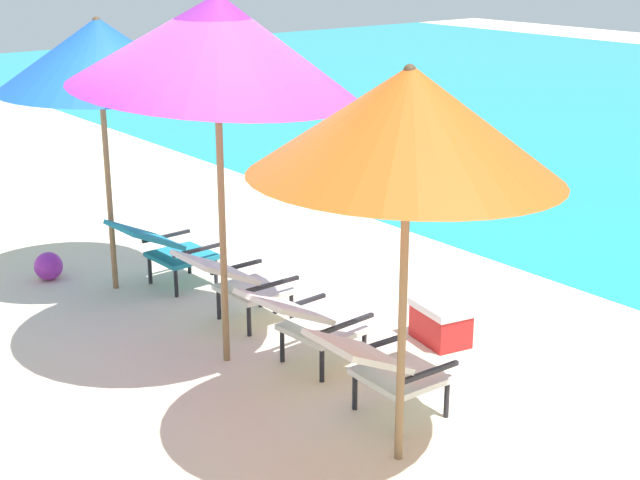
{
  "coord_description": "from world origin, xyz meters",
  "views": [
    {
      "loc": [
        5.44,
        -3.69,
        3.01
      ],
      "look_at": [
        0.0,
        0.59,
        0.75
      ],
      "focal_mm": 52.11,
      "sensor_mm": 36.0,
      "label": 1
    }
  ],
  "objects_px": {
    "lounge_chair_far_right": "(381,365)",
    "beach_ball": "(49,266)",
    "lounge_chair_near_right": "(305,319)",
    "beach_umbrella_center": "(216,43)",
    "lounge_chair_far_left": "(165,246)",
    "beach_umbrella_right": "(408,123)",
    "cooler_box": "(441,322)",
    "lounge_chair_near_left": "(236,280)",
    "beach_umbrella_left": "(99,55)"
  },
  "relations": [
    {
      "from": "beach_ball",
      "to": "cooler_box",
      "type": "height_order",
      "value": "cooler_box"
    },
    {
      "from": "beach_ball",
      "to": "lounge_chair_near_right",
      "type": "bearing_deg",
      "value": 13.64
    },
    {
      "from": "lounge_chair_near_right",
      "to": "lounge_chair_far_right",
      "type": "relative_size",
      "value": 1.02
    },
    {
      "from": "lounge_chair_near_left",
      "to": "beach_umbrella_center",
      "type": "distance_m",
      "value": 2.04
    },
    {
      "from": "beach_umbrella_center",
      "to": "beach_umbrella_left",
      "type": "bearing_deg",
      "value": 179.18
    },
    {
      "from": "lounge_chair_far_left",
      "to": "beach_umbrella_center",
      "type": "relative_size",
      "value": 0.32
    },
    {
      "from": "beach_umbrella_left",
      "to": "lounge_chair_far_left",
      "type": "bearing_deg",
      "value": 47.9
    },
    {
      "from": "beach_umbrella_center",
      "to": "beach_umbrella_right",
      "type": "xyz_separation_m",
      "value": [
        1.81,
        0.07,
        -0.28
      ]
    },
    {
      "from": "beach_umbrella_center",
      "to": "lounge_chair_far_right",
      "type": "bearing_deg",
      "value": 11.7
    },
    {
      "from": "lounge_chair_far_left",
      "to": "beach_ball",
      "type": "relative_size",
      "value": 3.42
    },
    {
      "from": "lounge_chair_near_left",
      "to": "lounge_chair_far_right",
      "type": "distance_m",
      "value": 1.88
    },
    {
      "from": "lounge_chair_far_right",
      "to": "beach_ball",
      "type": "distance_m",
      "value": 3.92
    },
    {
      "from": "lounge_chair_far_left",
      "to": "beach_ball",
      "type": "distance_m",
      "value": 1.18
    },
    {
      "from": "lounge_chair_far_left",
      "to": "lounge_chair_near_right",
      "type": "distance_m",
      "value": 2.08
    },
    {
      "from": "lounge_chair_far_left",
      "to": "cooler_box",
      "type": "relative_size",
      "value": 1.71
    },
    {
      "from": "lounge_chair_near_left",
      "to": "beach_umbrella_center",
      "type": "relative_size",
      "value": 0.31
    },
    {
      "from": "lounge_chair_near_right",
      "to": "beach_umbrella_left",
      "type": "xyz_separation_m",
      "value": [
        -2.39,
        -0.33,
        1.68
      ]
    },
    {
      "from": "lounge_chair_far_left",
      "to": "beach_umbrella_right",
      "type": "xyz_separation_m",
      "value": [
        3.38,
        -0.3,
        1.66
      ]
    },
    {
      "from": "beach_umbrella_right",
      "to": "lounge_chair_far_left",
      "type": "bearing_deg",
      "value": 174.89
    },
    {
      "from": "cooler_box",
      "to": "lounge_chair_far_right",
      "type": "bearing_deg",
      "value": -61.81
    },
    {
      "from": "beach_umbrella_right",
      "to": "lounge_chair_near_left",
      "type": "bearing_deg",
      "value": 171.5
    },
    {
      "from": "beach_umbrella_right",
      "to": "cooler_box",
      "type": "relative_size",
      "value": 4.6
    },
    {
      "from": "beach_umbrella_left",
      "to": "beach_umbrella_center",
      "type": "xyz_separation_m",
      "value": [
        1.89,
        -0.03,
        0.26
      ]
    },
    {
      "from": "lounge_chair_near_left",
      "to": "beach_ball",
      "type": "relative_size",
      "value": 3.36
    },
    {
      "from": "lounge_chair_far_right",
      "to": "cooler_box",
      "type": "relative_size",
      "value": 1.71
    },
    {
      "from": "lounge_chair_far_left",
      "to": "lounge_chair_far_right",
      "type": "bearing_deg",
      "value": -1.66
    },
    {
      "from": "lounge_chair_far_left",
      "to": "beach_umbrella_left",
      "type": "relative_size",
      "value": 0.37
    },
    {
      "from": "lounge_chair_near_left",
      "to": "beach_umbrella_left",
      "type": "xyz_separation_m",
      "value": [
        -1.41,
        -0.39,
        1.68
      ]
    },
    {
      "from": "cooler_box",
      "to": "beach_ball",
      "type": "bearing_deg",
      "value": -150.03
    },
    {
      "from": "cooler_box",
      "to": "lounge_chair_near_left",
      "type": "bearing_deg",
      "value": -138.78
    },
    {
      "from": "beach_umbrella_right",
      "to": "beach_ball",
      "type": "xyz_separation_m",
      "value": [
        -4.27,
        -0.43,
        -1.93
      ]
    },
    {
      "from": "lounge_chair_near_right",
      "to": "beach_ball",
      "type": "distance_m",
      "value": 3.06
    },
    {
      "from": "beach_umbrella_center",
      "to": "beach_umbrella_right",
      "type": "relative_size",
      "value": 1.17
    },
    {
      "from": "lounge_chair_near_left",
      "to": "beach_ball",
      "type": "height_order",
      "value": "lounge_chair_near_left"
    },
    {
      "from": "beach_umbrella_right",
      "to": "beach_umbrella_center",
      "type": "bearing_deg",
      "value": -177.7
    },
    {
      "from": "lounge_chair_far_left",
      "to": "cooler_box",
      "type": "xyz_separation_m",
      "value": [
        2.33,
        1.12,
        -0.24
      ]
    },
    {
      "from": "lounge_chair_far_left",
      "to": "lounge_chair_far_right",
      "type": "xyz_separation_m",
      "value": [
        2.97,
        -0.09,
        0.0
      ]
    },
    {
      "from": "beach_umbrella_left",
      "to": "beach_umbrella_right",
      "type": "distance_m",
      "value": 3.7
    },
    {
      "from": "beach_umbrella_right",
      "to": "cooler_box",
      "type": "height_order",
      "value": "beach_umbrella_right"
    },
    {
      "from": "lounge_chair_far_right",
      "to": "beach_ball",
      "type": "bearing_deg",
      "value": -170.48
    },
    {
      "from": "beach_ball",
      "to": "beach_umbrella_right",
      "type": "bearing_deg",
      "value": 5.76
    },
    {
      "from": "beach_umbrella_left",
      "to": "cooler_box",
      "type": "relative_size",
      "value": 4.68
    },
    {
      "from": "lounge_chair_far_right",
      "to": "beach_ball",
      "type": "height_order",
      "value": "lounge_chair_far_right"
    },
    {
      "from": "lounge_chair_near_left",
      "to": "beach_umbrella_right",
      "type": "relative_size",
      "value": 0.37
    },
    {
      "from": "lounge_chair_far_right",
      "to": "beach_umbrella_center",
      "type": "xyz_separation_m",
      "value": [
        -1.4,
        -0.29,
        1.93
      ]
    },
    {
      "from": "beach_umbrella_left",
      "to": "lounge_chair_far_right",
      "type": "bearing_deg",
      "value": 4.56
    },
    {
      "from": "beach_umbrella_center",
      "to": "lounge_chair_far_left",
      "type": "bearing_deg",
      "value": 166.61
    },
    {
      "from": "lounge_chair_far_right",
      "to": "beach_umbrella_left",
      "type": "distance_m",
      "value": 3.7
    },
    {
      "from": "beach_umbrella_left",
      "to": "beach_umbrella_center",
      "type": "bearing_deg",
      "value": -0.82
    },
    {
      "from": "beach_ball",
      "to": "lounge_chair_near_left",
      "type": "bearing_deg",
      "value": 21.32
    }
  ]
}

